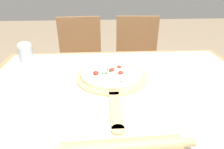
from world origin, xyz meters
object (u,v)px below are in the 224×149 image
object	(u,v)px
chair_left	(81,60)
flour_cup	(25,51)
rolling_pin	(122,148)
chair_right	(137,59)
pizza	(112,73)
pizza_peel	(112,78)

from	to	relation	value
chair_left	flour_cup	xyz separation A→B (m)	(-0.27, -0.53, 0.29)
rolling_pin	flour_cup	world-z (taller)	flour_cup
flour_cup	chair_right	bearing A→B (deg)	33.93
chair_right	flour_cup	xyz separation A→B (m)	(-0.79, -0.53, 0.29)
chair_right	flour_cup	world-z (taller)	chair_right
pizza	flour_cup	distance (m)	0.57
pizza	chair_right	bearing A→B (deg)	70.30
rolling_pin	chair_right	bearing A→B (deg)	77.86
pizza	rolling_pin	distance (m)	0.50
pizza_peel	pizza	distance (m)	0.03
pizza_peel	chair_left	size ratio (longest dim) A/B	0.70
pizza_peel	flour_cup	world-z (taller)	flour_cup
rolling_pin	chair_left	distance (m)	1.32
pizza_peel	flour_cup	distance (m)	0.58
chair_left	flour_cup	size ratio (longest dim) A/B	7.26
flour_cup	rolling_pin	bearing A→B (deg)	-55.33
pizza	chair_left	size ratio (longest dim) A/B	0.36
chair_left	pizza_peel	bearing A→B (deg)	-77.38
chair_left	chair_right	distance (m)	0.51
pizza_peel	flour_cup	xyz separation A→B (m)	(-0.51, 0.27, 0.06)
pizza_peel	rolling_pin	xyz separation A→B (m)	(0.00, -0.47, 0.02)
chair_right	pizza	bearing A→B (deg)	-106.02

